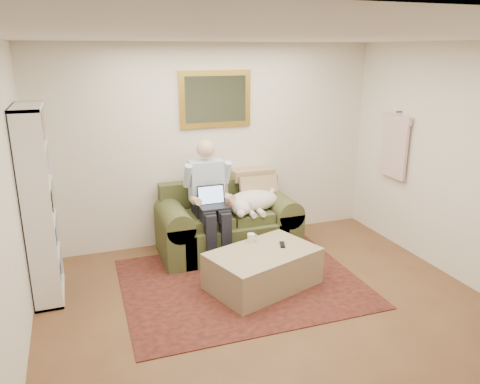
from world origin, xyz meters
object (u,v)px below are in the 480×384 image
sleeping_dog (253,201)px  ottoman (263,269)px  laptop (212,201)px  sofa (227,228)px  bookshelf (39,205)px  coffee_mug (251,238)px  seated_man (211,202)px

sleeping_dog → ottoman: sleeping_dog is taller
laptop → ottoman: laptop is taller
sofa → bookshelf: (-2.15, -0.43, 0.70)m
coffee_mug → bookshelf: 2.27m
seated_man → ottoman: size_ratio=1.27×
sofa → bookshelf: size_ratio=0.87×
sofa → ottoman: bearing=-86.8°
seated_man → coffee_mug: 0.73m
bookshelf → ottoman: bearing=-15.9°
sofa → sleeping_dog: bearing=-15.7°
coffee_mug → bookshelf: size_ratio=0.05×
laptop → bookshelf: bearing=-174.0°
laptop → sleeping_dog: laptop is taller
sleeping_dog → bookshelf: bearing=-172.2°
laptop → coffee_mug: laptop is taller
laptop → coffee_mug: bearing=-62.5°
ottoman → sofa: bearing=93.2°
seated_man → ottoman: seated_man is taller
laptop → coffee_mug: (0.29, -0.55, -0.30)m
sleeping_dog → ottoman: bearing=-104.8°
sofa → ottoman: sofa is taller
laptop → sleeping_dog: (0.57, 0.14, -0.10)m
ottoman → coffee_mug: size_ratio=11.52×
sofa → sleeping_dog: (0.31, -0.09, 0.37)m
seated_man → sleeping_dog: size_ratio=2.04×
ottoman → seated_man: bearing=109.7°
ottoman → laptop: bearing=111.2°
ottoman → coffee_mug: coffee_mug is taller
coffee_mug → ottoman: bearing=-83.1°
sleeping_dog → ottoman: (-0.25, -0.97, -0.46)m
laptop → sofa: bearing=41.0°
seated_man → bookshelf: bearing=-172.0°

